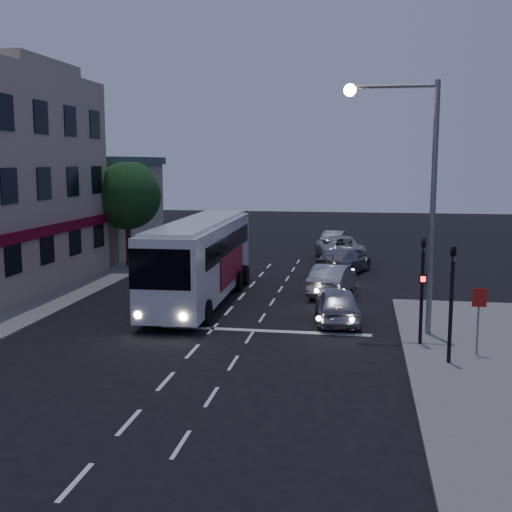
% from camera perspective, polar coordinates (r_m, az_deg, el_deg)
% --- Properties ---
extents(ground, '(120.00, 120.00, 0.00)m').
position_cam_1_polar(ground, '(22.82, -5.02, -7.73)').
color(ground, black).
extents(road_markings, '(8.00, 30.55, 0.01)m').
position_cam_1_polar(road_markings, '(25.68, -0.38, -5.85)').
color(road_markings, silver).
rests_on(road_markings, ground).
extents(tour_bus, '(2.88, 12.12, 3.71)m').
position_cam_1_polar(tour_bus, '(29.20, -4.94, -0.14)').
color(tour_bus, silver).
rests_on(tour_bus, ground).
extents(car_suv, '(2.09, 4.32, 1.42)m').
position_cam_1_polar(car_suv, '(25.66, 7.26, -4.31)').
color(car_suv, '#9D9CAA').
rests_on(car_suv, ground).
extents(car_sedan_a, '(2.24, 4.66, 1.47)m').
position_cam_1_polar(car_sedan_a, '(30.89, 6.81, -2.08)').
color(car_sedan_a, '#A5A4AF').
rests_on(car_sedan_a, ground).
extents(car_sedan_b, '(3.53, 5.45, 1.47)m').
position_cam_1_polar(car_sedan_b, '(36.70, 7.73, -0.44)').
color(car_sedan_b, gray).
rests_on(car_sedan_b, ground).
extents(car_sedan_c, '(3.61, 6.19, 1.62)m').
position_cam_1_polar(car_sedan_c, '(41.76, 7.41, 0.74)').
color(car_sedan_c, '#ABABAB').
rests_on(car_sedan_c, ground).
extents(car_extra, '(2.18, 4.32, 1.36)m').
position_cam_1_polar(car_extra, '(47.00, 7.10, 1.44)').
color(car_extra, '#A6A6A6').
rests_on(car_extra, ground).
extents(traffic_signal_main, '(0.25, 0.35, 4.10)m').
position_cam_1_polar(traffic_signal_main, '(22.45, 14.58, -1.90)').
color(traffic_signal_main, black).
rests_on(traffic_signal_main, sidewalk_near).
extents(traffic_signal_side, '(0.18, 0.15, 4.10)m').
position_cam_1_polar(traffic_signal_side, '(20.60, 17.01, -2.91)').
color(traffic_signal_side, black).
rests_on(traffic_signal_side, sidewalk_near).
extents(regulatory_sign, '(0.45, 0.12, 2.20)m').
position_cam_1_polar(regulatory_sign, '(21.85, 19.19, -4.58)').
color(regulatory_sign, slate).
rests_on(regulatory_sign, sidewalk_near).
extents(streetlight, '(3.32, 0.44, 9.00)m').
position_cam_1_polar(streetlight, '(23.51, 13.95, 6.71)').
color(streetlight, slate).
rests_on(streetlight, sidewalk_near).
extents(low_building_north, '(9.40, 9.40, 6.50)m').
position_cam_1_polar(low_building_north, '(45.49, -15.41, 4.41)').
color(low_building_north, gray).
rests_on(low_building_north, sidewalk_far).
extents(street_tree, '(4.00, 4.00, 6.20)m').
position_cam_1_polar(street_tree, '(38.80, -11.40, 5.54)').
color(street_tree, black).
rests_on(street_tree, sidewalk_far).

